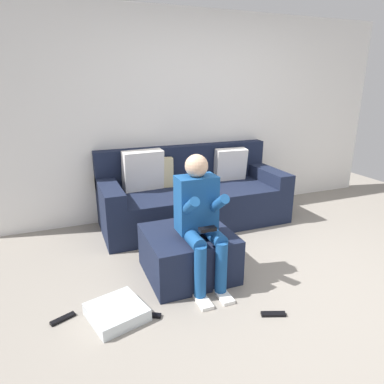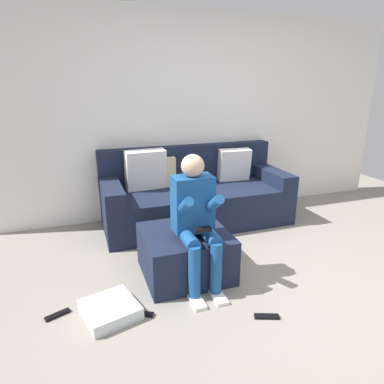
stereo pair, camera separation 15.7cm
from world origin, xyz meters
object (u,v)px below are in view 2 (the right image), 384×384
at_px(couch_sectional, 195,196).
at_px(ottoman, 185,253).
at_px(person_seated, 196,215).
at_px(remote_by_storage_bin, 144,314).
at_px(remote_under_side_table, 57,315).
at_px(storage_bin, 110,310).
at_px(remote_near_ottoman, 267,316).

height_order(couch_sectional, ottoman, couch_sectional).
height_order(person_seated, remote_by_storage_bin, person_seated).
relative_size(ottoman, remote_by_storage_bin, 5.07).
bearing_deg(person_seated, remote_under_side_table, -175.20).
bearing_deg(person_seated, ottoman, 103.41).
distance_m(couch_sectional, storage_bin, 1.97).
bearing_deg(remote_under_side_table, remote_by_storage_bin, -40.56).
relative_size(couch_sectional, storage_bin, 5.87).
bearing_deg(remote_by_storage_bin, couch_sectional, 88.21).
distance_m(remote_near_ottoman, remote_under_side_table, 1.58).
height_order(person_seated, remote_near_ottoman, person_seated).
bearing_deg(storage_bin, couch_sectional, 51.48).
bearing_deg(couch_sectional, storage_bin, -128.52).
relative_size(storage_bin, remote_near_ottoman, 2.08).
height_order(storage_bin, remote_by_storage_bin, storage_bin).
bearing_deg(remote_by_storage_bin, remote_under_side_table, -168.67).
distance_m(ottoman, remote_under_side_table, 1.15).
distance_m(ottoman, remote_by_storage_bin, 0.70).
distance_m(storage_bin, remote_by_storage_bin, 0.26).
bearing_deg(remote_near_ottoman, couch_sectional, 107.38).
xyz_separation_m(couch_sectional, remote_under_side_table, (-1.60, -1.41, -0.32)).
bearing_deg(remote_near_ottoman, person_seated, 139.13).
relative_size(ottoman, remote_near_ottoman, 4.08).
bearing_deg(person_seated, couch_sectional, 71.00).
distance_m(person_seated, remote_under_side_table, 1.31).
xyz_separation_m(couch_sectional, storage_bin, (-1.22, -1.53, -0.28)).
relative_size(ottoman, storage_bin, 1.96).
bearing_deg(ottoman, storage_bin, -151.86).
height_order(ottoman, remote_under_side_table, ottoman).
bearing_deg(storage_bin, ottoman, 28.14).
xyz_separation_m(couch_sectional, remote_by_storage_bin, (-0.97, -1.61, -0.32)).
relative_size(person_seated, storage_bin, 2.94).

